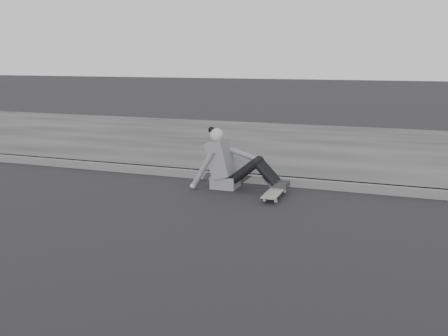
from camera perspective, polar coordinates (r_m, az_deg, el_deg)
The scene contains 5 objects.
ground at distance 5.20m, azimuth -4.30°, elevation -8.24°, with size 80.00×80.00×0.00m, color black.
curb at distance 7.51m, azimuth 3.67°, elevation -1.24°, with size 24.00×0.16×0.12m, color #4D4D4D.
sidewalk at distance 10.39m, azimuth 8.28°, elevation 2.49°, with size 24.00×6.00×0.12m, color #363636.
skateboard at distance 6.76m, azimuth 5.86°, elevation -2.74°, with size 0.20×0.78×0.09m.
seated_woman at distance 7.12m, azimuth 0.64°, elevation 0.50°, with size 1.38×0.46×0.88m.
Camera 1 is at (1.99, -4.44, 1.84)m, focal length 40.00 mm.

